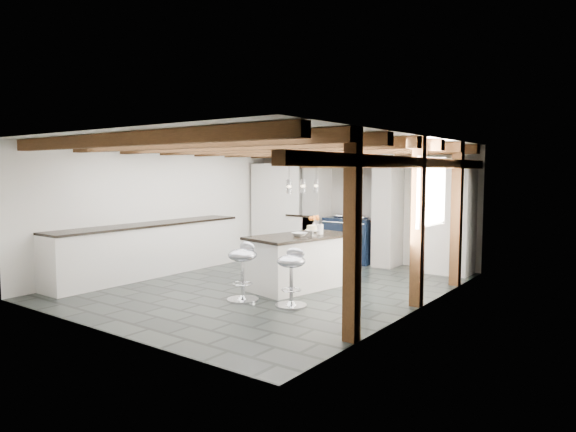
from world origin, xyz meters
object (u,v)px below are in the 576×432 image
Objects in this scene: range_cooker at (350,239)px; kitchen_island at (300,261)px; bar_stool_near at (292,271)px; bar_stool_far at (243,264)px.

range_cooker is 2.54m from kitchen_island.
range_cooker reaches higher than bar_stool_near.
kitchen_island is (0.49, -2.49, -0.04)m from range_cooker.
bar_stool_far is at bearing -178.29° from bar_stool_near.
bar_stool_near is (1.06, -3.51, 0.03)m from range_cooker.
bar_stool_near is at bearing 16.83° from bar_stool_far.
bar_stool_far is (-0.16, -1.17, 0.09)m from kitchen_island.
range_cooker is 0.55× the size of kitchen_island.
kitchen_island reaches higher than range_cooker.
kitchen_island is at bearing 87.20° from bar_stool_far.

